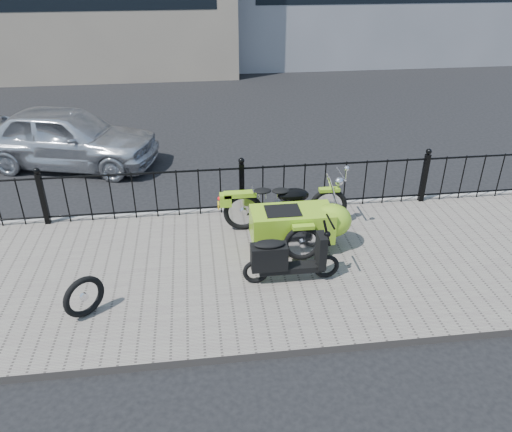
{
  "coord_description": "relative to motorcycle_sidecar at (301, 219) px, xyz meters",
  "views": [
    {
      "loc": [
        -0.79,
        -6.91,
        4.53
      ],
      "look_at": [
        0.08,
        -0.1,
        0.77
      ],
      "focal_mm": 35.0,
      "sensor_mm": 36.0,
      "label": 1
    }
  ],
  "objects": [
    {
      "name": "sidewalk",
      "position": [
        -0.83,
        -0.53,
        -0.53
      ],
      "size": [
        30.0,
        3.8,
        0.12
      ],
      "primitive_type": "cube",
      "color": "#6C635B",
      "rests_on": "ground"
    },
    {
      "name": "sedan_car",
      "position": [
        -4.5,
        4.25,
        0.1
      ],
      "size": [
        4.34,
        2.64,
        1.38
      ],
      "primitive_type": "imported",
      "rotation": [
        0.0,
        0.0,
        1.3
      ],
      "color": "silver",
      "rests_on": "ground"
    },
    {
      "name": "curb",
      "position": [
        -0.83,
        1.41,
        -0.53
      ],
      "size": [
        30.0,
        0.1,
        0.12
      ],
      "primitive_type": "cube",
      "color": "gray",
      "rests_on": "ground"
    },
    {
      "name": "spare_tire",
      "position": [
        -3.22,
        -1.41,
        -0.18
      ],
      "size": [
        0.51,
        0.45,
        0.6
      ],
      "primitive_type": "torus",
      "rotation": [
        1.57,
        0.0,
        0.71
      ],
      "color": "black",
      "rests_on": "sidewalk"
    },
    {
      "name": "scooter",
      "position": [
        -0.43,
        -0.97,
        -0.09
      ],
      "size": [
        1.45,
        0.42,
        0.98
      ],
      "color": "black",
      "rests_on": "sidewalk"
    },
    {
      "name": "iron_fence",
      "position": [
        -0.83,
        1.27,
        -0.01
      ],
      "size": [
        14.11,
        0.11,
        1.08
      ],
      "color": "black",
      "rests_on": "sidewalk"
    },
    {
      "name": "ground",
      "position": [
        -0.83,
        -0.03,
        -0.59
      ],
      "size": [
        120.0,
        120.0,
        0.0
      ],
      "primitive_type": "plane",
      "color": "black",
      "rests_on": "ground"
    },
    {
      "name": "motorcycle_sidecar",
      "position": [
        0.0,
        0.0,
        0.0
      ],
      "size": [
        2.28,
        1.48,
        0.98
      ],
      "color": "black",
      "rests_on": "sidewalk"
    }
  ]
}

